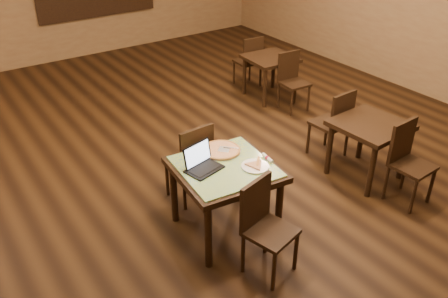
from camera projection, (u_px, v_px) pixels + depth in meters
ground at (221, 167)px, 5.86m from camera, size 10.00×10.00×0.00m
wall_right at (442, 1)px, 7.08m from camera, size 0.02×10.00×3.00m
tiled_table at (225, 175)px, 4.51m from camera, size 1.01×1.01×0.76m
chair_main_near at (264, 222)px, 4.13m from camera, size 0.48×0.48×0.91m
chair_main_far at (192, 159)px, 5.02m from camera, size 0.43×0.43×0.93m
laptop at (201, 162)px, 4.40m from camera, size 0.37×0.33×0.22m
plate at (255, 166)px, 4.43m from camera, size 0.26×0.26×0.01m
pizza_slice at (255, 165)px, 4.42m from camera, size 0.29×0.29×0.02m
pizza_pan at (221, 151)px, 4.68m from camera, size 0.39×0.39×0.01m
pizza_whole at (221, 150)px, 4.68m from camera, size 0.38×0.38×0.03m
spatula at (224, 149)px, 4.67m from camera, size 0.26×0.27×0.01m
napkin_roll at (268, 158)px, 4.54m from camera, size 0.05×0.17×0.04m
other_table_a at (270, 64)px, 7.44m from camera, size 0.77×0.77×0.67m
other_table_a_chair_near at (292, 78)px, 7.12m from camera, size 0.40×0.40×0.87m
other_table_a_chair_far at (250, 59)px, 7.84m from camera, size 0.40×0.40×0.87m
other_table_c at (370, 132)px, 5.41m from camera, size 0.79×0.79×0.71m
other_table_c_chair_near at (407, 157)px, 5.07m from camera, size 0.42×0.42×0.91m
other_table_c_chair_far at (335, 121)px, 5.83m from camera, size 0.42×0.42×0.91m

